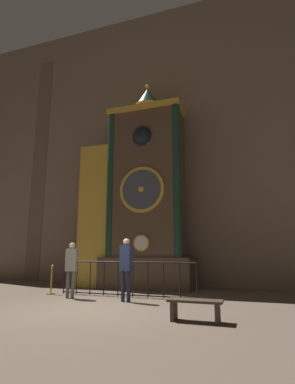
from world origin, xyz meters
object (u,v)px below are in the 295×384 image
clock_tower (137,197)px  visitor_far (126,263)px  visitor_bench (195,306)px  stanchion_post (51,285)px  visitor_near (71,264)px

clock_tower → visitor_far: (0.93, -3.27, -2.64)m
clock_tower → visitor_bench: 7.00m
stanchion_post → visitor_far: bearing=-11.9°
visitor_near → visitor_far: (1.92, -0.06, 0.07)m
visitor_near → stanchion_post: size_ratio=1.78×
stanchion_post → visitor_bench: stanchion_post is taller
visitor_near → visitor_far: 1.92m
visitor_far → stanchion_post: bearing=175.5°
visitor_near → visitor_far: bearing=-15.1°
visitor_far → stanchion_post: 3.23m
clock_tower → visitor_bench: bearing=-57.4°
visitor_far → stanchion_post: visitor_far is taller
clock_tower → visitor_far: 4.30m
visitor_far → stanchion_post: (-3.06, 0.65, -0.79)m
visitor_far → visitor_bench: bearing=-30.9°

